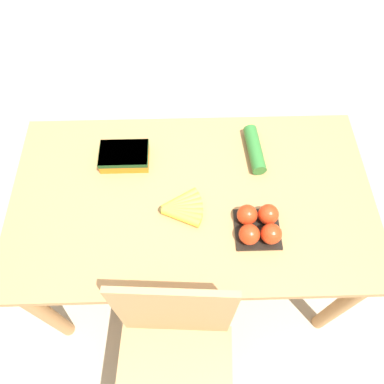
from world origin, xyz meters
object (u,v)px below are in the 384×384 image
at_px(chair, 175,360).
at_px(carrot_bag, 124,156).
at_px(tomato_pack, 259,225).
at_px(cucumber_near, 255,149).
at_px(banana_bunch, 181,208).

bearing_deg(chair, carrot_bag, 108.15).
xyz_separation_m(tomato_pack, cucumber_near, (-0.03, -0.34, -0.01)).
relative_size(banana_bunch, tomato_pack, 1.02).
height_order(chair, cucumber_near, chair).
height_order(banana_bunch, tomato_pack, tomato_pack).
relative_size(banana_bunch, cucumber_near, 0.76).
bearing_deg(cucumber_near, tomato_pack, 85.73).
distance_m(carrot_bag, cucumber_near, 0.52).
distance_m(banana_bunch, cucumber_near, 0.39).
bearing_deg(chair, cucumber_near, 69.21).
bearing_deg(carrot_bag, tomato_pack, 147.07).
bearing_deg(carrot_bag, chair, 104.58).
xyz_separation_m(chair, cucumber_near, (-0.33, -0.73, 0.28)).
distance_m(banana_bunch, carrot_bag, 0.32).
bearing_deg(banana_bunch, carrot_bag, -46.33).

